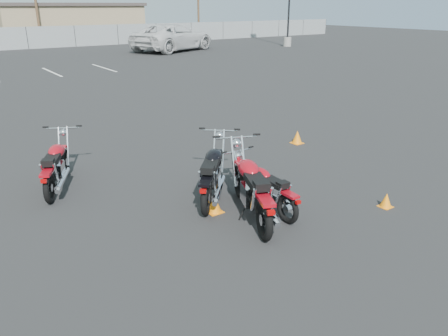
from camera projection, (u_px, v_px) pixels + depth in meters
ground at (234, 214)px, 7.84m from camera, size 120.00×120.00×0.00m
motorcycle_front_red at (57, 166)px, 8.79m from camera, size 1.33×2.06×1.05m
motorcycle_second_black at (213, 173)px, 8.34m from camera, size 1.82×1.96×1.10m
motorcycle_third_red at (266, 188)px, 7.88m from camera, size 0.73×1.88×0.92m
motorcycle_rear_red at (252, 188)px, 7.56m from camera, size 1.42×2.36×1.18m
training_cone_near at (297, 137)px, 11.78m from camera, size 0.29×0.29×0.35m
training_cone_far at (386, 200)px, 8.07m from camera, size 0.23×0.23×0.27m
training_cone_extra at (214, 204)px, 7.85m from camera, size 0.27×0.27×0.33m
light_pole_east at (289, 14)px, 38.28m from camera, size 0.80×0.70×10.49m
tan_building_east at (67, 21)px, 46.35m from camera, size 14.40×9.40×3.70m
white_van at (173, 30)px, 34.89m from camera, size 6.60×9.33×3.29m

